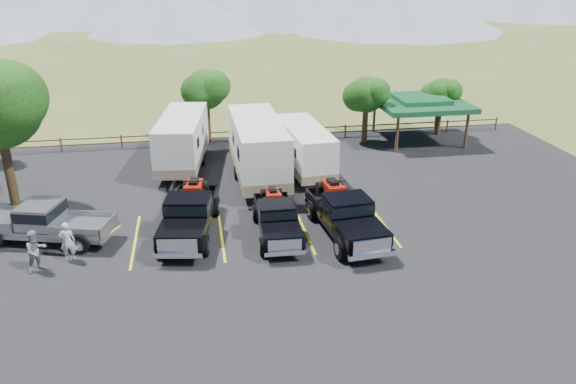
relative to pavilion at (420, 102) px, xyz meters
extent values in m
plane|color=#4A5223|center=(-13.00, -17.00, -2.79)|extent=(320.00, 320.00, 0.00)
cube|color=black|center=(-13.00, -14.00, -2.77)|extent=(44.00, 34.00, 0.04)
cube|color=gold|center=(-19.00, -13.00, -2.74)|extent=(0.12, 5.50, 0.01)
cube|color=gold|center=(-15.00, -13.00, -2.74)|extent=(0.12, 5.50, 0.01)
cube|color=gold|center=(-11.00, -13.00, -2.74)|extent=(0.12, 5.50, 0.01)
cube|color=gold|center=(-7.00, -13.00, -2.74)|extent=(0.12, 5.50, 0.01)
cylinder|color=black|center=(-25.50, -8.00, -0.55)|extent=(0.48, 0.48, 4.48)
sphere|color=#153F0F|center=(-24.54, -8.80, 3.29)|extent=(3.52, 3.52, 3.52)
cylinder|color=black|center=(-4.00, 0.00, -1.39)|extent=(0.39, 0.39, 2.80)
sphere|color=#153F0F|center=(-4.00, 0.00, 0.71)|extent=(2.52, 2.52, 2.52)
sphere|color=#153F0F|center=(-3.46, -0.45, 0.98)|extent=(1.98, 1.98, 1.98)
sphere|color=#153F0F|center=(-4.50, 0.40, 0.53)|extent=(2.16, 2.16, 2.16)
cylinder|color=black|center=(2.00, 1.00, -1.53)|extent=(0.38, 0.38, 2.52)
sphere|color=#153F0F|center=(2.00, 1.00, 0.36)|extent=(2.24, 2.24, 2.24)
sphere|color=#153F0F|center=(2.48, 0.60, 0.60)|extent=(1.76, 1.76, 1.76)
sphere|color=#153F0F|center=(1.55, 1.35, 0.20)|extent=(1.92, 1.92, 1.92)
cylinder|color=black|center=(-15.00, 2.00, -1.25)|extent=(0.41, 0.41, 3.08)
sphere|color=#153F0F|center=(-15.00, 2.00, 1.06)|extent=(2.80, 2.80, 2.80)
sphere|color=#153F0F|center=(-14.40, 1.50, 1.36)|extent=(2.20, 2.20, 2.20)
sphere|color=#153F0F|center=(-15.56, 2.44, 0.86)|extent=(2.40, 2.40, 2.40)
cylinder|color=brown|center=(-25.00, 1.50, -2.29)|extent=(0.12, 0.12, 1.00)
cylinder|color=brown|center=(-21.00, 1.50, -2.29)|extent=(0.12, 0.12, 1.00)
cylinder|color=brown|center=(-17.00, 1.50, -2.29)|extent=(0.12, 0.12, 1.00)
cylinder|color=brown|center=(-13.00, 1.50, -2.29)|extent=(0.12, 0.12, 1.00)
cylinder|color=brown|center=(-9.00, 1.50, -2.29)|extent=(0.12, 0.12, 1.00)
cylinder|color=brown|center=(-5.00, 1.50, -2.29)|extent=(0.12, 0.12, 1.00)
cylinder|color=brown|center=(-1.00, 1.50, -2.29)|extent=(0.12, 0.12, 1.00)
cylinder|color=brown|center=(3.00, 1.50, -2.29)|extent=(0.12, 0.12, 1.00)
cylinder|color=brown|center=(7.00, 1.50, -2.29)|extent=(0.12, 0.12, 1.00)
cube|color=brown|center=(-11.00, 1.50, -2.34)|extent=(36.00, 0.06, 0.08)
cube|color=brown|center=(-11.00, 1.50, -1.94)|extent=(36.00, 0.06, 0.08)
cylinder|color=brown|center=(-2.50, -2.50, -1.49)|extent=(0.20, 0.20, 2.60)
cylinder|color=brown|center=(-2.50, 2.50, -1.49)|extent=(0.20, 0.20, 2.60)
cylinder|color=brown|center=(2.50, -2.50, -1.49)|extent=(0.20, 0.20, 2.60)
cylinder|color=brown|center=(2.50, 2.50, -1.49)|extent=(0.20, 0.20, 2.60)
cube|color=#195A32|center=(0.00, 0.00, -0.04)|extent=(6.20, 6.20, 0.35)
cube|color=#195A32|center=(0.00, 0.00, 0.26)|extent=(3.50, 3.50, 0.35)
cone|color=slate|center=(-18.00, 70.00, 1.21)|extent=(32.00, 32.00, 8.00)
cone|color=slate|center=(22.00, 67.00, 1.71)|extent=(40.00, 40.00, 9.00)
cube|color=black|center=(-16.45, -12.70, -2.08)|extent=(2.91, 6.28, 0.38)
cube|color=black|center=(-16.79, -14.71, -1.69)|extent=(2.32, 2.21, 0.53)
cube|color=black|center=(-16.47, -12.83, -1.32)|extent=(2.24, 1.96, 1.06)
cube|color=black|center=(-16.47, -12.83, -1.16)|extent=(2.29, 2.03, 0.48)
cube|color=black|center=(-16.14, -10.82, -1.79)|extent=(2.42, 2.84, 0.58)
cube|color=silver|center=(-16.96, -15.78, -1.74)|extent=(1.69, 0.36, 0.58)
cube|color=silver|center=(-16.97, -15.84, -2.14)|extent=(2.08, 0.53, 0.23)
cube|color=silver|center=(-15.93, -9.56, -2.14)|extent=(2.08, 0.51, 0.23)
cylinder|color=black|center=(-17.78, -14.61, -2.27)|extent=(0.47, 0.99, 0.95)
cylinder|color=black|center=(-15.81, -14.94, -2.27)|extent=(0.47, 0.99, 0.95)
cylinder|color=black|center=(-17.09, -10.47, -2.27)|extent=(0.47, 0.99, 0.95)
cylinder|color=black|center=(-15.13, -10.79, -2.27)|extent=(0.47, 0.99, 0.95)
cube|color=maroon|center=(-16.14, -10.82, -1.07)|extent=(0.96, 1.48, 0.37)
cube|color=black|center=(-16.14, -10.82, -0.81)|extent=(0.55, 0.85, 0.19)
cube|color=maroon|center=(-16.24, -11.40, -0.97)|extent=(0.90, 0.50, 0.23)
cylinder|color=black|center=(-16.22, -11.29, -0.60)|extent=(0.95, 0.22, 0.06)
cylinder|color=black|center=(-16.71, -11.32, -1.28)|extent=(0.37, 0.63, 0.59)
cylinder|color=black|center=(-15.77, -11.47, -1.28)|extent=(0.37, 0.63, 0.59)
cylinder|color=black|center=(-16.52, -10.17, -1.28)|extent=(0.37, 0.63, 0.59)
cylinder|color=black|center=(-15.58, -10.32, -1.28)|extent=(0.37, 0.63, 0.59)
cube|color=black|center=(-12.39, -13.53, -2.17)|extent=(1.81, 5.24, 0.33)
cube|color=black|center=(-12.44, -15.28, -1.84)|extent=(1.79, 1.68, 0.46)
cube|color=black|center=(-12.39, -13.64, -1.52)|extent=(1.75, 1.47, 0.91)
cube|color=black|center=(-12.39, -13.64, -1.38)|extent=(1.79, 1.52, 0.41)
cube|color=black|center=(-12.35, -11.89, -1.92)|extent=(1.81, 2.23, 0.50)
cube|color=silver|center=(-12.46, -16.21, -1.88)|extent=(1.46, 0.11, 0.50)
cube|color=silver|center=(-12.46, -16.27, -2.23)|extent=(1.79, 0.21, 0.20)
cube|color=silver|center=(-12.32, -10.80, -2.23)|extent=(1.79, 0.19, 0.20)
cylinder|color=black|center=(-13.29, -15.31, -2.34)|extent=(0.29, 0.83, 0.82)
cylinder|color=black|center=(-11.58, -15.36, -2.34)|extent=(0.29, 0.83, 0.82)
cylinder|color=black|center=(-13.20, -11.71, -2.34)|extent=(0.29, 0.83, 0.82)
cylinder|color=black|center=(-11.49, -11.75, -2.34)|extent=(0.29, 0.83, 0.82)
cube|color=maroon|center=(-12.35, -11.89, -1.31)|extent=(0.67, 1.20, 0.32)
cube|color=black|center=(-12.35, -11.89, -1.08)|extent=(0.38, 0.69, 0.16)
cube|color=maroon|center=(-12.36, -12.39, -1.22)|extent=(0.74, 0.34, 0.20)
cylinder|color=black|center=(-12.36, -12.30, -0.90)|extent=(0.82, 0.08, 0.05)
cylinder|color=black|center=(-12.77, -12.38, -1.49)|extent=(0.25, 0.52, 0.51)
cylinder|color=black|center=(-11.95, -12.40, -1.49)|extent=(0.25, 0.52, 0.51)
cylinder|color=black|center=(-12.75, -11.38, -1.49)|extent=(0.25, 0.52, 0.51)
cylinder|color=black|center=(-11.93, -11.40, -1.49)|extent=(0.25, 0.52, 0.51)
cube|color=black|center=(-9.19, -14.04, -2.07)|extent=(2.53, 6.28, 0.39)
cube|color=black|center=(-9.01, -16.09, -1.67)|extent=(2.23, 2.11, 0.54)
cube|color=black|center=(-9.18, -14.16, -1.30)|extent=(2.16, 1.85, 1.07)
cube|color=black|center=(-9.18, -14.16, -1.14)|extent=(2.21, 1.92, 0.48)
cube|color=black|center=(-9.37, -12.11, -1.78)|extent=(2.29, 2.76, 0.59)
cube|color=silver|center=(-8.91, -17.18, -1.73)|extent=(1.72, 0.24, 0.59)
cube|color=silver|center=(-8.90, -17.25, -2.14)|extent=(2.12, 0.38, 0.24)
cube|color=silver|center=(-9.49, -10.83, -2.14)|extent=(2.11, 0.36, 0.24)
cylinder|color=black|center=(-10.01, -16.25, -2.26)|extent=(0.41, 0.99, 0.97)
cylinder|color=black|center=(-7.99, -16.06, -2.26)|extent=(0.41, 0.99, 0.97)
cylinder|color=black|center=(-10.39, -12.01, -2.26)|extent=(0.41, 0.99, 0.97)
cylinder|color=black|center=(-8.38, -11.82, -2.26)|extent=(0.41, 0.99, 0.97)
cube|color=maroon|center=(-9.37, -12.11, -1.05)|extent=(0.88, 1.46, 0.38)
cube|color=black|center=(-9.37, -12.11, -0.78)|extent=(0.50, 0.84, 0.19)
cube|color=maroon|center=(-9.32, -12.70, -0.94)|extent=(0.89, 0.45, 0.24)
cylinder|color=black|center=(-9.33, -12.59, -0.57)|extent=(0.97, 0.15, 0.06)
cylinder|color=black|center=(-9.80, -12.74, -1.26)|extent=(0.33, 0.62, 0.60)
cylinder|color=black|center=(-8.83, -12.65, -1.26)|extent=(0.33, 0.62, 0.60)
cylinder|color=black|center=(-9.91, -11.56, -1.26)|extent=(0.33, 0.62, 0.60)
cylinder|color=black|center=(-8.94, -11.48, -1.26)|extent=(0.33, 0.62, 0.60)
cube|color=silver|center=(-16.74, -3.08, -0.83)|extent=(3.43, 7.81, 2.72)
cube|color=gray|center=(-16.74, -3.08, -1.89)|extent=(3.46, 7.85, 0.60)
cube|color=black|center=(-18.21, -4.79, -0.56)|extent=(0.14, 0.90, 0.60)
cube|color=black|center=(-15.79, -5.12, -0.56)|extent=(0.14, 0.90, 0.60)
cylinder|color=black|center=(-17.82, -2.63, -2.40)|extent=(0.35, 0.73, 0.70)
cylinder|color=black|center=(-15.57, -2.94, -2.40)|extent=(0.35, 0.73, 0.70)
cube|color=black|center=(-17.38, -7.72, -2.24)|extent=(0.37, 1.81, 0.10)
cube|color=silver|center=(-12.37, -6.06, -0.64)|extent=(2.79, 8.36, 3.00)
cube|color=gray|center=(-12.37, -6.06, -1.80)|extent=(2.81, 8.41, 0.67)
cube|color=black|center=(-13.69, -8.16, -0.34)|extent=(0.04, 1.00, 0.67)
cube|color=black|center=(-11.00, -8.12, -0.34)|extent=(0.04, 1.00, 0.67)
cylinder|color=black|center=(-13.63, -5.75, -2.36)|extent=(0.29, 0.78, 0.78)
cylinder|color=black|center=(-11.13, -5.71, -2.36)|extent=(0.29, 0.78, 0.78)
cube|color=black|center=(-12.30, -11.22, -2.19)|extent=(0.16, 2.00, 0.11)
cube|color=silver|center=(-9.44, -5.38, -1.05)|extent=(2.64, 6.86, 2.42)
cube|color=gray|center=(-9.44, -5.38, -1.99)|extent=(2.66, 6.89, 0.54)
cube|color=black|center=(-10.40, -7.13, -0.80)|extent=(0.08, 0.81, 0.54)
cube|color=black|center=(-8.24, -6.97, -0.80)|extent=(0.08, 0.81, 0.54)
cylinder|color=black|center=(-10.47, -5.19, -2.43)|extent=(0.27, 0.64, 0.63)
cylinder|color=black|center=(-8.46, -5.04, -2.43)|extent=(0.27, 0.64, 0.63)
cube|color=black|center=(-9.14, -9.53, -2.30)|extent=(0.23, 1.62, 0.09)
cube|color=gray|center=(-23.00, -12.33, -2.10)|extent=(6.16, 3.44, 0.37)
cube|color=gray|center=(-24.89, -11.78, -1.72)|extent=(2.33, 2.41, 0.51)
cube|color=gray|center=(-23.12, -12.29, -1.36)|extent=(2.08, 2.30, 1.03)
cube|color=black|center=(-23.12, -12.29, -1.20)|extent=(2.15, 2.36, 0.46)
cube|color=gray|center=(-21.22, -12.84, -1.82)|extent=(2.92, 2.58, 0.57)
cube|color=silver|center=(-20.03, -13.18, -2.16)|extent=(0.72, 1.98, 0.23)
cylinder|color=black|center=(-24.69, -10.84, -2.28)|extent=(0.97, 0.55, 0.93)
cylinder|color=black|center=(-20.77, -11.96, -2.28)|extent=(0.97, 0.55, 0.93)
cylinder|color=black|center=(-21.31, -13.82, -2.28)|extent=(0.97, 0.55, 0.93)
imported|color=#B9B9B9|center=(-21.65, -14.34, -1.85)|extent=(0.69, 0.49, 1.79)
imported|color=gray|center=(-22.76, -15.06, -1.83)|extent=(1.14, 1.11, 1.84)
camera|label=1|loc=(-15.90, -37.14, 9.33)|focal=35.00mm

